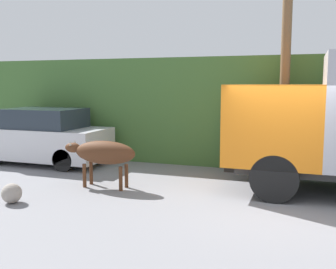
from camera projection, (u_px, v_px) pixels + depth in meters
name	position (u px, v px, depth m)	size (l,w,h in m)	color
ground_plane	(283.00, 206.00, 8.22)	(60.00, 60.00, 0.00)	gray
hillside_embankment	(295.00, 109.00, 13.48)	(32.00, 5.24, 3.34)	#426B33
building_backdrop	(114.00, 115.00, 14.42)	(5.72, 2.70, 2.73)	#99ADB7
brown_cow	(103.00, 153.00, 9.58)	(1.91, 0.57, 1.16)	#512D19
parked_suv	(43.00, 137.00, 12.50)	(4.25, 1.80, 1.76)	silver
pedestrian_on_hill	(230.00, 139.00, 11.27)	(0.36, 0.36, 1.76)	#38332D
utility_pole	(285.00, 62.00, 10.56)	(0.90, 0.26, 6.05)	brown
roadside_rock	(12.00, 193.00, 8.38)	(0.43, 0.43, 0.43)	gray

